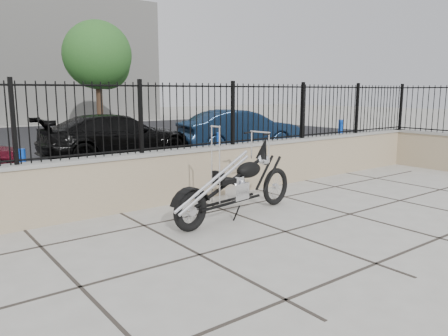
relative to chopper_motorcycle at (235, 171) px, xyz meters
name	(u,v)px	position (x,y,z in m)	size (l,w,h in m)	color
ground_plane	(285,232)	(0.12, -1.01, -0.77)	(90.00, 90.00, 0.00)	#99968E
parking_lot	(44,146)	(0.12, 11.49, -0.77)	(30.00, 30.00, 0.00)	black
retaining_wall	(191,174)	(0.12, 1.49, -0.29)	(14.00, 0.36, 0.96)	gray
wall_return	(437,151)	(6.97, 0.29, -0.29)	(0.36, 2.50, 0.96)	gray
iron_fence	(190,116)	(0.12, 1.49, 0.79)	(14.00, 0.08, 1.20)	black
fence_return	(441,109)	(6.97, 0.29, 0.79)	(0.08, 2.30, 1.20)	black
chopper_motorcycle	(235,171)	(0.00, 0.00, 0.00)	(2.56, 0.45, 1.54)	black
car_black	(118,136)	(1.10, 7.02, -0.10)	(1.87, 4.60, 1.34)	black
car_blue	(240,130)	(5.21, 6.24, -0.08)	(1.47, 4.20, 1.38)	#0F1F37
bollard_a	(24,175)	(-2.41, 3.28, -0.28)	(0.12, 0.12, 0.97)	#0B3BAE
bollard_b	(219,150)	(2.54, 3.86, -0.30)	(0.11, 0.11, 0.94)	#0B43AE
bollard_c	(340,138)	(6.78, 3.25, -0.20)	(0.14, 0.14, 1.14)	#0C22BF
tree_right	(97,52)	(3.98, 15.65, 3.10)	(3.28, 3.28, 5.53)	#382619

